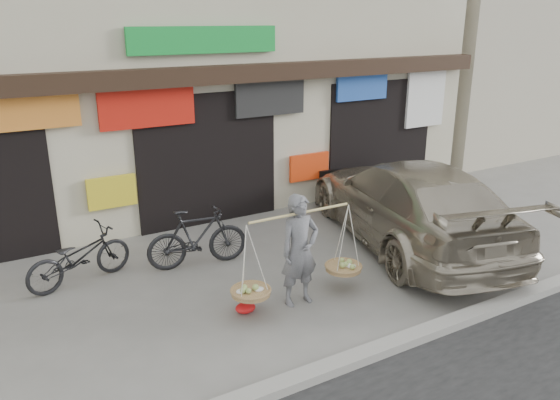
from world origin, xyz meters
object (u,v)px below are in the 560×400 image
bike_0 (79,257)px  bike_1 (197,238)px  street_vendor (300,254)px  suv (408,202)px

bike_0 → bike_1: (1.89, -0.34, 0.06)m
street_vendor → bike_0: size_ratio=1.25×
bike_1 → suv: size_ratio=0.30×
suv → bike_0: bearing=1.5°
bike_0 → suv: 5.91m
bike_1 → suv: suv is taller
street_vendor → bike_1: street_vendor is taller
bike_1 → suv: (3.86, -0.98, 0.27)m
bike_1 → suv: 3.99m
street_vendor → suv: (3.03, 0.99, 0.00)m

